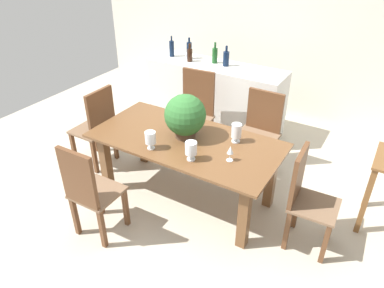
{
  "coord_description": "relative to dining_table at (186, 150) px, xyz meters",
  "views": [
    {
      "loc": [
        1.69,
        -2.68,
        2.62
      ],
      "look_at": [
        0.08,
        -0.01,
        0.71
      ],
      "focal_mm": 33.6,
      "sensor_mm": 36.0,
      "label": 1
    }
  ],
  "objects": [
    {
      "name": "wine_bottle_green",
      "position": [
        -0.92,
        1.59,
        0.44
      ],
      "size": [
        0.07,
        0.07,
        0.25
      ],
      "color": "black",
      "rests_on": "kitchen_counter"
    },
    {
      "name": "chair_near_left",
      "position": [
        -0.44,
        -0.96,
        -0.05
      ],
      "size": [
        0.43,
        0.42,
        1.02
      ],
      "rotation": [
        0.0,
        0.0,
        3.16
      ],
      "color": "brown",
      "rests_on": "ground"
    },
    {
      "name": "wine_bottle_amber",
      "position": [
        -0.99,
        1.69,
        0.47
      ],
      "size": [
        0.07,
        0.07,
        0.3
      ],
      "color": "#0F1E38",
      "rests_on": "kitchen_counter"
    },
    {
      "name": "crystal_vase_center_near",
      "position": [
        0.46,
        0.22,
        0.25
      ],
      "size": [
        0.1,
        0.1,
        0.2
      ],
      "color": "silver",
      "rests_on": "dining_table"
    },
    {
      "name": "chair_far_left",
      "position": [
        -0.45,
        0.97,
        -0.02
      ],
      "size": [
        0.51,
        0.46,
        1.07
      ],
      "rotation": [
        0.0,
        0.0,
        0.09
      ],
      "color": "brown",
      "rests_on": "ground"
    },
    {
      "name": "back_wall",
      "position": [
        0.0,
        2.6,
        0.69
      ],
      "size": [
        6.4,
        0.1,
        2.6
      ],
      "primitive_type": "cube",
      "color": "beige",
      "rests_on": "ground"
    },
    {
      "name": "kitchen_counter",
      "position": [
        -0.52,
        1.65,
        -0.13
      ],
      "size": [
        1.98,
        0.57,
        0.95
      ],
      "primitive_type": "cube",
      "color": "silver",
      "rests_on": "ground"
    },
    {
      "name": "wine_bottle_tall",
      "position": [
        -0.58,
        1.71,
        0.46
      ],
      "size": [
        0.08,
        0.08,
        0.29
      ],
      "color": "#194C1E",
      "rests_on": "kitchen_counter"
    },
    {
      "name": "flower_centerpiece",
      "position": [
        -0.03,
        0.05,
        0.37
      ],
      "size": [
        0.42,
        0.42,
        0.46
      ],
      "color": "#4C3828",
      "rests_on": "dining_table"
    },
    {
      "name": "crystal_vase_right",
      "position": [
        -0.2,
        -0.32,
        0.25
      ],
      "size": [
        0.11,
        0.11,
        0.18
      ],
      "color": "silver",
      "rests_on": "dining_table"
    },
    {
      "name": "crystal_vase_left",
      "position": [
        0.24,
        -0.29,
        0.25
      ],
      "size": [
        0.11,
        0.11,
        0.19
      ],
      "color": "silver",
      "rests_on": "dining_table"
    },
    {
      "name": "chair_far_right",
      "position": [
        0.44,
        0.97,
        -0.06
      ],
      "size": [
        0.48,
        0.47,
        0.98
      ],
      "rotation": [
        0.0,
        0.0,
        -0.01
      ],
      "color": "brown",
      "rests_on": "ground"
    },
    {
      "name": "wine_bottle_clear",
      "position": [
        -0.39,
        1.68,
        0.45
      ],
      "size": [
        0.08,
        0.08,
        0.28
      ],
      "color": "#0F1E38",
      "rests_on": "kitchen_counter"
    },
    {
      "name": "chair_head_end",
      "position": [
        -1.26,
        0.0,
        -0.04
      ],
      "size": [
        0.43,
        0.44,
        1.02
      ],
      "rotation": [
        0.0,
        0.0,
        -1.57
      ],
      "color": "brown",
      "rests_on": "ground"
    },
    {
      "name": "wine_bottle_dark",
      "position": [
        -1.27,
        1.65,
        0.46
      ],
      "size": [
        0.07,
        0.07,
        0.3
      ],
      "color": "#0F1E38",
      "rests_on": "kitchen_counter"
    },
    {
      "name": "dining_table",
      "position": [
        0.0,
        0.0,
        0.0
      ],
      "size": [
        1.96,
        0.97,
        0.74
      ],
      "color": "brown",
      "rests_on": "ground"
    },
    {
      "name": "ground_plane",
      "position": [
        0.0,
        0.0,
        -0.61
      ],
      "size": [
        7.04,
        7.04,
        0.0
      ],
      "primitive_type": "plane",
      "color": "#BCB29E"
    },
    {
      "name": "wine_glass",
      "position": [
        0.56,
        -0.11,
        0.24
      ],
      "size": [
        0.06,
        0.06,
        0.15
      ],
      "color": "silver",
      "rests_on": "dining_table"
    },
    {
      "name": "chair_foot_end",
      "position": [
        1.27,
        -0.0,
        -0.06
      ],
      "size": [
        0.43,
        0.42,
        0.99
      ],
      "rotation": [
        0.0,
        0.0,
        1.61
      ],
      "color": "brown",
      "rests_on": "ground"
    }
  ]
}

